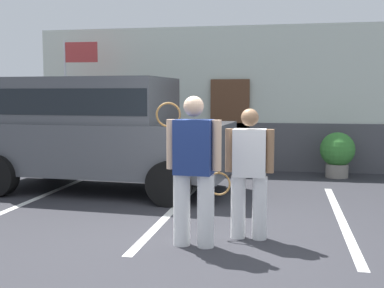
% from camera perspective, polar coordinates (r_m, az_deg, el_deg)
% --- Properties ---
extents(ground_plane, '(40.00, 40.00, 0.00)m').
position_cam_1_polar(ground_plane, '(6.00, 1.62, -11.26)').
color(ground_plane, '#2D2D33').
extents(parking_stripe_0, '(0.12, 4.40, 0.01)m').
position_cam_1_polar(parking_stripe_0, '(8.45, -18.80, -6.52)').
color(parking_stripe_0, silver).
rests_on(parking_stripe_0, ground_plane).
extents(parking_stripe_1, '(0.12, 4.40, 0.01)m').
position_cam_1_polar(parking_stripe_1, '(7.56, -2.24, -7.65)').
color(parking_stripe_1, silver).
rests_on(parking_stripe_1, ground_plane).
extents(parking_stripe_2, '(0.12, 4.40, 0.01)m').
position_cam_1_polar(parking_stripe_2, '(7.41, 16.77, -8.16)').
color(parking_stripe_2, silver).
rests_on(parking_stripe_2, ground_plane).
extents(house_frontage, '(10.07, 0.40, 3.32)m').
position_cam_1_polar(house_frontage, '(11.62, 6.32, 4.77)').
color(house_frontage, silver).
rests_on(house_frontage, ground_plane).
extents(parked_suv, '(4.71, 2.40, 2.05)m').
position_cam_1_polar(parked_suv, '(9.16, -10.86, 1.84)').
color(parked_suv, '#4C4F54').
rests_on(parked_suv, ground_plane).
extents(tennis_player_man, '(0.78, 0.30, 1.74)m').
position_cam_1_polar(tennis_player_man, '(5.66, 0.15, -2.85)').
color(tennis_player_man, white).
rests_on(tennis_player_man, ground_plane).
extents(tennis_player_woman, '(0.85, 0.25, 1.58)m').
position_cam_1_polar(tennis_player_woman, '(6.01, 6.56, -3.24)').
color(tennis_player_woman, white).
rests_on(tennis_player_woman, ground_plane).
extents(potted_plant_by_porch, '(0.73, 0.73, 0.96)m').
position_cam_1_polar(potted_plant_by_porch, '(10.87, 16.44, -0.94)').
color(potted_plant_by_porch, gray).
rests_on(potted_plant_by_porch, ground_plane).
extents(flag_pole, '(0.80, 0.06, 2.97)m').
position_cam_1_polar(flag_pole, '(11.62, -13.54, 7.12)').
color(flag_pole, silver).
rests_on(flag_pole, ground_plane).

